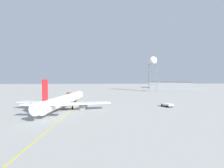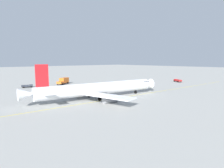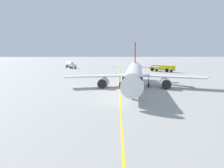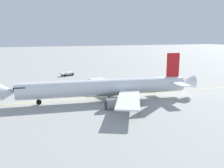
{
  "view_description": "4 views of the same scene",
  "coord_description": "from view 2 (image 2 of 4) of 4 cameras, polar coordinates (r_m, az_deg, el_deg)",
  "views": [
    {
      "loc": [
        -18.08,
        63.63,
        10.79
      ],
      "look_at": [
        -24.64,
        -34.54,
        7.75
      ],
      "focal_mm": 29.97,
      "sensor_mm": 36.0,
      "label": 1
    },
    {
      "loc": [
        -50.77,
        31.32,
        11.56
      ],
      "look_at": [
        -7.39,
        -7.15,
        4.23
      ],
      "focal_mm": 30.55,
      "sensor_mm": 36.0,
      "label": 2
    },
    {
      "loc": [
        -12.94,
        -65.61,
        8.26
      ],
      "look_at": [
        -10.96,
        -14.03,
        2.19
      ],
      "focal_mm": 46.13,
      "sensor_mm": 36.0,
      "label": 3
    },
    {
      "loc": [
        44.6,
        -21.37,
        14.44
      ],
      "look_at": [
        -3.93,
        -2.51,
        4.06
      ],
      "focal_mm": 38.84,
      "sensor_mm": 36.0,
      "label": 4
    }
  ],
  "objects": [
    {
      "name": "ground_plane",
      "position": [
        60.77,
        -9.73,
        -3.87
      ],
      "size": [
        600.0,
        600.0,
        0.0
      ],
      "primitive_type": "plane",
      "color": "#9E9E99"
    },
    {
      "name": "airliner_main",
      "position": [
        57.37,
        -4.23,
        -1.58
      ],
      "size": [
        32.8,
        44.13,
        10.59
      ],
      "rotation": [
        0.0,
        0.0,
        4.58
      ],
      "color": "white",
      "rests_on": "ground_plane"
    },
    {
      "name": "baggage_truck_truck",
      "position": [
        87.77,
        -24.06,
        -0.53
      ],
      "size": [
        2.78,
        4.72,
        1.22
      ],
      "rotation": [
        0.0,
        0.0,
        4.44
      ],
      "color": "#232326",
      "rests_on": "ground_plane"
    },
    {
      "name": "catering_truck_truck",
      "position": [
        93.71,
        -14.33,
        0.91
      ],
      "size": [
        6.22,
        7.69,
        3.1
      ],
      "rotation": [
        0.0,
        0.0,
        2.15
      ],
      "color": "#232326",
      "rests_on": "ground_plane"
    },
    {
      "name": "ops_pickup_truck",
      "position": [
        106.55,
        19.06,
        1.01
      ],
      "size": [
        5.38,
        4.08,
        1.41
      ],
      "rotation": [
        0.0,
        0.0,
        5.79
      ],
      "color": "#232326",
      "rests_on": "ground_plane"
    },
    {
      "name": "taxiway_centreline",
      "position": [
        54.5,
        -3.42,
        -5.05
      ],
      "size": [
        8.98,
        156.04,
        0.01
      ],
      "rotation": [
        0.0,
        0.0,
        4.66
      ],
      "color": "yellow",
      "rests_on": "ground_plane"
    }
  ]
}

